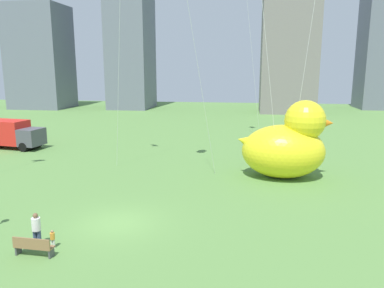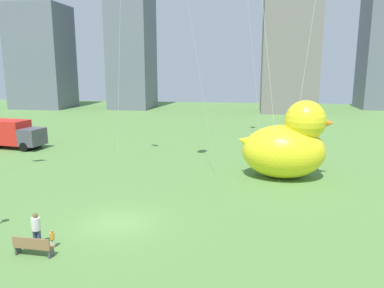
{
  "view_description": "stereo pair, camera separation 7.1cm",
  "coord_description": "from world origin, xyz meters",
  "views": [
    {
      "loc": [
        6.51,
        -17.92,
        8.12
      ],
      "look_at": [
        3.56,
        3.04,
        3.77
      ],
      "focal_mm": 35.14,
      "sensor_mm": 36.0,
      "label": 1
    },
    {
      "loc": [
        6.58,
        -17.91,
        8.12
      ],
      "look_at": [
        3.56,
        3.04,
        3.77
      ],
      "focal_mm": 35.14,
      "sensor_mm": 36.0,
      "label": 2
    }
  ],
  "objects": [
    {
      "name": "ground_plane",
      "position": [
        0.0,
        0.0,
        0.0
      ],
      "size": [
        140.0,
        140.0,
        0.0
      ],
      "primitive_type": "plane",
      "color": "#5A8742"
    },
    {
      "name": "city_skyline",
      "position": [
        -5.21,
        55.05,
        14.11
      ],
      "size": [
        74.5,
        17.1,
        34.75
      ],
      "color": "slate",
      "rests_on": "ground"
    },
    {
      "name": "person_adult",
      "position": [
        -2.77,
        -3.04,
        0.9
      ],
      "size": [
        0.4,
        0.4,
        1.63
      ],
      "color": "#38476B",
      "rests_on": "ground"
    },
    {
      "name": "giant_inflatable_duck",
      "position": [
        9.67,
        9.94,
        2.47
      ],
      "size": [
        6.99,
        4.49,
        5.8
      ],
      "color": "yellow",
      "rests_on": "ground"
    },
    {
      "name": "park_bench",
      "position": [
        -2.45,
        -3.93,
        0.48
      ],
      "size": [
        1.78,
        0.53,
        0.9
      ],
      "color": "olive",
      "rests_on": "ground"
    },
    {
      "name": "person_child",
      "position": [
        -2.0,
        -3.08,
        0.48
      ],
      "size": [
        0.21,
        0.21,
        0.86
      ],
      "color": "silver",
      "rests_on": "ground"
    },
    {
      "name": "box_truck",
      "position": [
        -16.94,
        16.63,
        1.45
      ],
      "size": [
        6.78,
        3.24,
        2.85
      ],
      "color": "red",
      "rests_on": "ground"
    }
  ]
}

